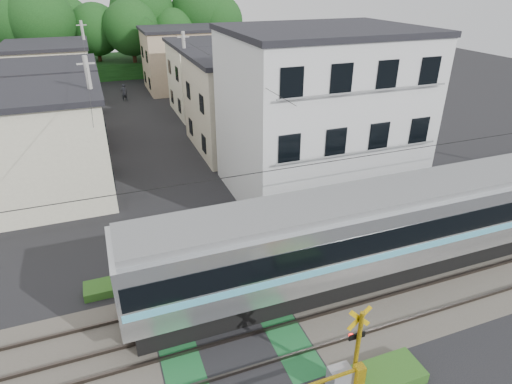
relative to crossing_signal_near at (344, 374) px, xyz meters
name	(u,v)px	position (x,y,z in m)	size (l,w,h in m)	color
ground	(228,331)	(-2.59, 3.65, -0.71)	(120.00, 120.00, 0.00)	black
track_bed	(228,330)	(-2.59, 3.65, -0.67)	(120.00, 120.00, 0.14)	#47423A
crossing_signal_near	(344,374)	(0.00, 0.00, 0.00)	(4.74, 0.65, 3.09)	#EAB70C
crossing_signal_far	(141,273)	(-5.17, 7.31, 0.00)	(4.74, 0.65, 3.09)	#EAB70C
apartment_block	(319,114)	(5.91, 13.15, 3.94)	(10.20, 8.36, 9.30)	silver
houses_row	(138,88)	(-2.33, 29.57, 2.53)	(22.07, 31.35, 6.80)	beige
tree_hill	(107,29)	(-3.14, 52.21, 5.06)	(40.00, 12.69, 11.61)	#184416
catenary	(379,214)	(3.41, 3.69, 2.98)	(60.00, 5.04, 7.00)	#2D2D33
utility_poles	(124,87)	(-3.64, 26.66, 3.37)	(7.90, 42.00, 8.00)	#A5A5A0
pedestrian	(124,93)	(-2.99, 38.50, 0.16)	(0.64, 0.42, 1.75)	#2D2F38
weed_patches	(273,317)	(-0.83, 3.56, -0.53)	(10.25, 8.80, 0.40)	#2D5E1E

